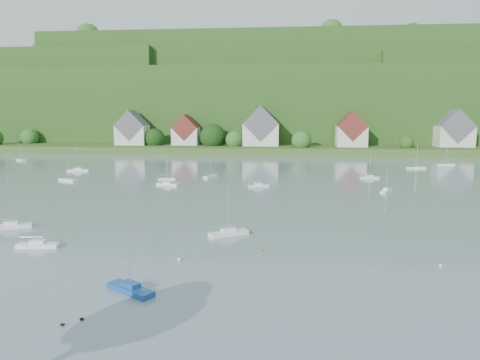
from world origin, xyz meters
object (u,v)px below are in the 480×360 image
object	(u,v)px
near_sailboat_0	(38,244)
near_sailboat_3	(229,233)
near_sailboat_6	(11,226)
near_sailboat_1	(131,288)

from	to	relation	value
near_sailboat_0	near_sailboat_3	xyz separation A→B (m)	(25.28, 8.73, 0.02)
near_sailboat_3	near_sailboat_6	bearing A→B (deg)	145.83
near_sailboat_0	near_sailboat_1	size ratio (longest dim) A/B	0.96
near_sailboat_0	near_sailboat_3	world-z (taller)	near_sailboat_3
near_sailboat_6	near_sailboat_3	bearing A→B (deg)	-26.57
near_sailboat_3	near_sailboat_6	size ratio (longest dim) A/B	0.98
near_sailboat_1	near_sailboat_6	world-z (taller)	near_sailboat_6
near_sailboat_1	near_sailboat_6	bearing A→B (deg)	172.71
near_sailboat_1	near_sailboat_3	xyz separation A→B (m)	(7.31, 22.73, 0.01)
near_sailboat_1	near_sailboat_6	size ratio (longest dim) A/B	0.95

